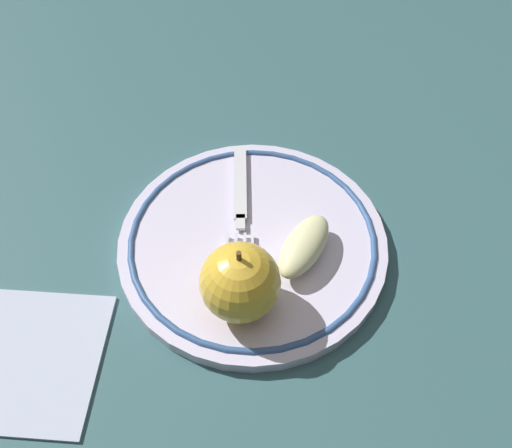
# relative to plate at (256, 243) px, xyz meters

# --- Properties ---
(ground_plane) EXTENTS (2.00, 2.00, 0.00)m
(ground_plane) POSITION_rel_plate_xyz_m (0.02, 0.00, -0.01)
(ground_plane) COLOR #31585D
(plate) EXTENTS (0.24, 0.24, 0.02)m
(plate) POSITION_rel_plate_xyz_m (0.00, 0.00, 0.00)
(plate) COLOR silver
(plate) RESTS_ON ground_plane
(apple_red_whole) EXTENTS (0.06, 0.06, 0.07)m
(apple_red_whole) POSITION_rel_plate_xyz_m (-0.07, 0.01, 0.04)
(apple_red_whole) COLOR gold
(apple_red_whole) RESTS_ON plate
(apple_slice_front) EXTENTS (0.08, 0.06, 0.02)m
(apple_slice_front) POSITION_rel_plate_xyz_m (-0.02, -0.04, 0.02)
(apple_slice_front) COLOR beige
(apple_slice_front) RESTS_ON plate
(fork) EXTENTS (0.17, 0.03, 0.00)m
(fork) POSITION_rel_plate_xyz_m (0.03, 0.02, 0.01)
(fork) COLOR silver
(fork) RESTS_ON plate
(napkin_folded) EXTENTS (0.13, 0.14, 0.01)m
(napkin_folded) POSITION_rel_plate_xyz_m (-0.11, 0.19, -0.01)
(napkin_folded) COLOR #B0BCD5
(napkin_folded) RESTS_ON ground_plane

